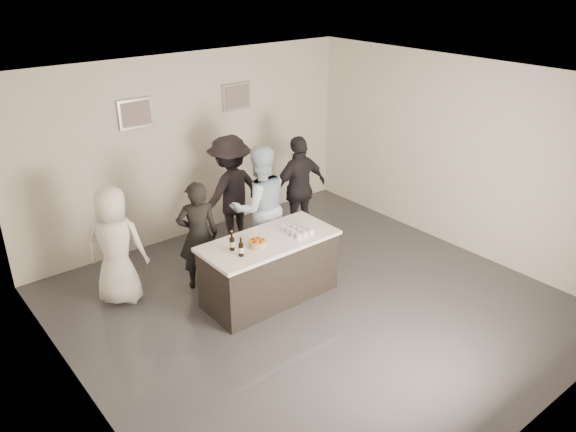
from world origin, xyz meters
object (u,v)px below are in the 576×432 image
object	(u,v)px
person_guest_back	(231,193)
person_main_blue	(260,207)
beer_bottle_a	(232,241)
person_guest_left	(116,246)
bar_counter	(269,269)
beer_bottle_b	(241,247)
cake	(257,244)
person_main_black	(198,236)
person_guest_right	(300,188)

from	to	relation	value
person_guest_back	person_main_blue	bearing A→B (deg)	82.62
person_main_blue	beer_bottle_a	bearing A→B (deg)	52.13
person_guest_left	person_guest_back	world-z (taller)	person_guest_back
person_main_blue	person_guest_back	distance (m)	0.78
bar_counter	person_main_blue	bearing A→B (deg)	60.55
person_guest_left	beer_bottle_b	bearing A→B (deg)	169.45
cake	person_guest_back	xyz separation A→B (m)	(0.73, 1.70, -0.01)
person_main_black	person_main_blue	xyz separation A→B (m)	(1.05, -0.02, 0.15)
person_main_black	person_guest_right	distance (m)	2.12
bar_counter	person_guest_left	bearing A→B (deg)	142.51
person_main_black	person_main_blue	distance (m)	1.06
beer_bottle_a	person_guest_left	bearing A→B (deg)	131.87
beer_bottle_b	person_main_blue	xyz separation A→B (m)	(1.03, 1.00, -0.09)
cake	person_guest_back	distance (m)	1.85
cake	person_guest_left	size ratio (longest dim) A/B	0.14
bar_counter	cake	size ratio (longest dim) A/B	8.13
beer_bottle_b	person_main_blue	size ratio (longest dim) A/B	0.14
person_main_black	person_main_blue	size ratio (longest dim) A/B	0.85
person_guest_left	person_guest_back	distance (m)	2.13
person_main_black	person_guest_back	world-z (taller)	person_guest_back
person_guest_back	bar_counter	bearing A→B (deg)	66.41
beer_bottle_a	person_guest_back	distance (m)	1.89
person_guest_back	beer_bottle_b	bearing A→B (deg)	52.86
person_guest_right	beer_bottle_b	bearing A→B (deg)	34.56
beer_bottle_b	person_main_black	xyz separation A→B (m)	(-0.02, 1.02, -0.24)
person_main_black	person_main_blue	world-z (taller)	person_main_blue
cake	person_guest_back	bearing A→B (deg)	66.89
person_guest_left	person_main_blue	bearing A→B (deg)	-148.30
person_main_blue	person_guest_right	bearing A→B (deg)	-148.30
person_main_blue	person_guest_left	xyz separation A→B (m)	(-2.09, 0.38, -0.12)
person_main_blue	person_guest_right	world-z (taller)	person_main_blue
beer_bottle_b	person_guest_left	distance (m)	1.76
beer_bottle_a	person_guest_left	distance (m)	1.60
person_main_black	person_guest_left	bearing A→B (deg)	3.83
beer_bottle_b	person_guest_left	bearing A→B (deg)	127.41
cake	person_guest_left	xyz separation A→B (m)	(-1.37, 1.30, -0.11)
cake	person_guest_right	xyz separation A→B (m)	(1.77, 1.25, -0.06)
bar_counter	person_guest_left	xyz separation A→B (m)	(-1.61, 1.23, 0.37)
beer_bottle_b	person_guest_right	xyz separation A→B (m)	(2.07, 1.33, -0.15)
cake	person_main_blue	xyz separation A→B (m)	(0.72, 0.92, 0.00)
beer_bottle_a	person_guest_right	xyz separation A→B (m)	(2.07, 1.13, -0.15)
cake	beer_bottle_b	distance (m)	0.33
person_guest_right	person_guest_back	xyz separation A→B (m)	(-1.04, 0.45, 0.05)
beer_bottle_a	person_guest_left	size ratio (longest dim) A/B	0.16
person_main_blue	person_guest_back	world-z (taller)	person_main_blue
beer_bottle_a	cake	bearing A→B (deg)	-21.68
person_guest_back	person_main_black	bearing A→B (deg)	28.84
beer_bottle_b	person_main_black	world-z (taller)	person_main_black
person_main_blue	person_main_black	bearing A→B (deg)	13.31
person_main_blue	person_guest_back	size ratio (longest dim) A/B	1.02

